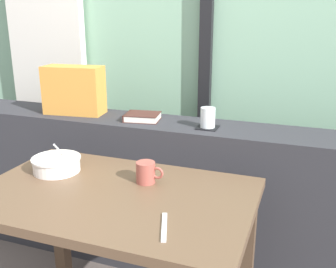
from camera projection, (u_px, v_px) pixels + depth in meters
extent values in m
cube|color=#84B293|center=(201.00, 5.00, 2.30)|extent=(4.80, 0.08, 2.80)
cube|color=silver|center=(45.00, 30.00, 2.59)|extent=(0.56, 0.06, 2.50)
cube|color=black|center=(206.00, 23.00, 2.25)|extent=(0.07, 0.05, 2.60)
cube|color=#2D2D33|center=(170.00, 196.00, 2.12)|extent=(2.80, 0.31, 0.82)
cube|color=brown|center=(60.00, 223.00, 1.99)|extent=(0.06, 0.06, 0.68)
cube|color=brown|center=(246.00, 262.00, 1.68)|extent=(0.06, 0.06, 0.68)
cube|color=brown|center=(114.00, 197.00, 1.48)|extent=(1.04, 0.66, 0.03)
cube|color=black|center=(207.00, 128.00, 1.90)|extent=(0.10, 0.10, 0.00)
cylinder|color=white|center=(208.00, 117.00, 1.88)|extent=(0.07, 0.07, 0.10)
cylinder|color=gold|center=(208.00, 121.00, 1.89)|extent=(0.06, 0.06, 0.06)
cube|color=#47231E|center=(143.00, 120.00, 2.04)|extent=(0.19, 0.16, 0.00)
cube|color=silver|center=(143.00, 117.00, 2.03)|extent=(0.18, 0.16, 0.03)
cube|color=#47231E|center=(143.00, 114.00, 2.03)|extent=(0.19, 0.16, 0.00)
cube|color=#47231E|center=(127.00, 116.00, 2.05)|extent=(0.03, 0.14, 0.04)
cube|color=#D18938|center=(74.00, 90.00, 2.14)|extent=(0.33, 0.18, 0.26)
cylinder|color=silver|center=(57.00, 164.00, 1.66)|extent=(0.20, 0.20, 0.06)
cylinder|color=silver|center=(56.00, 158.00, 1.65)|extent=(0.21, 0.21, 0.01)
cylinder|color=#9E5B33|center=(57.00, 166.00, 1.66)|extent=(0.17, 0.17, 0.04)
cylinder|color=silver|center=(62.00, 153.00, 1.67)|extent=(0.02, 0.13, 0.13)
ellipsoid|color=silver|center=(66.00, 160.00, 1.70)|extent=(0.03, 0.05, 0.01)
cube|color=silver|center=(164.00, 227.00, 1.23)|extent=(0.07, 0.17, 0.01)
cylinder|color=#9E4C42|center=(146.00, 172.00, 1.55)|extent=(0.08, 0.08, 0.08)
torus|color=#9E4C42|center=(157.00, 173.00, 1.53)|extent=(0.05, 0.01, 0.05)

